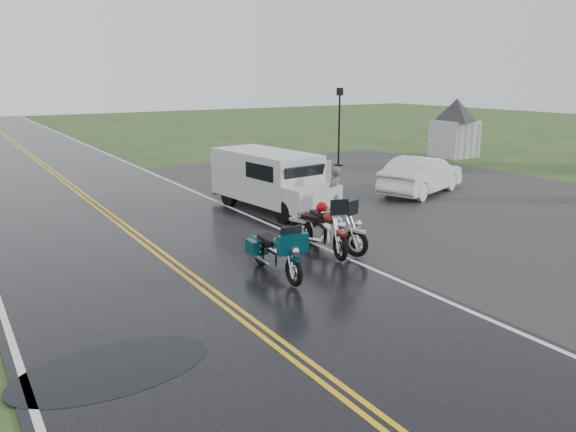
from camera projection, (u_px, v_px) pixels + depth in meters
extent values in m
plane|color=#2D471E|center=(223.00, 303.00, 11.22)|extent=(120.00, 120.00, 0.00)
cube|color=black|center=(97.00, 206.00, 19.43)|extent=(8.00, 100.00, 0.04)
cube|color=black|center=(431.00, 197.00, 21.00)|extent=(14.00, 24.00, 0.03)
imported|color=#535258|center=(334.00, 195.00, 17.25)|extent=(0.74, 0.66, 1.71)
imported|color=silver|center=(422.00, 176.00, 21.34)|extent=(4.58, 2.85, 1.43)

